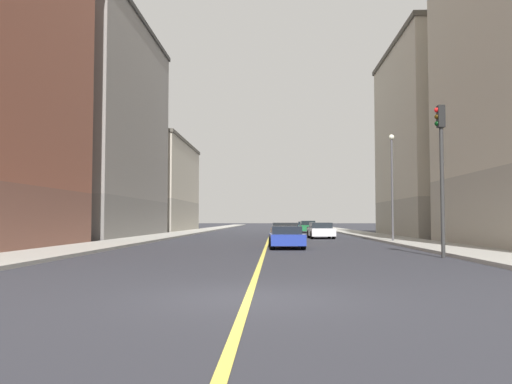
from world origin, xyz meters
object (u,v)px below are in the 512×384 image
building_right_distant (153,186)px  car_black (319,229)px  car_white (321,230)px  car_orange (285,232)px  building_right_midblock (93,129)px  traffic_light_left_near (441,159)px  street_lamp_left_near (392,176)px  car_blue (286,237)px  building_left_mid (443,140)px  car_green (308,227)px  car_teal (305,226)px

building_right_distant → car_black: size_ratio=5.01×
car_white → car_orange: 7.91m
building_right_midblock → traffic_light_left_near: size_ratio=3.38×
building_right_distant → street_lamp_left_near: (23.82, -32.89, -1.44)m
building_right_midblock → car_blue: building_right_midblock is taller
street_lamp_left_near → car_black: 15.25m
building_right_midblock → traffic_light_left_near: 33.36m
car_orange → car_blue: bearing=-90.5°
building_left_mid → car_green: building_left_mid is taller
building_left_mid → car_green: bearing=128.0°
building_right_distant → car_teal: building_right_distant is taller
car_black → building_left_mid: bearing=-11.6°
building_right_distant → car_white: 32.36m
street_lamp_left_near → car_white: 9.58m
car_green → car_blue: bearing=-95.5°
building_right_distant → car_orange: (16.73, -32.38, -5.20)m
car_teal → traffic_light_left_near: bearing=-86.7°
car_black → car_teal: bearing=90.4°
building_right_midblock → car_teal: building_right_midblock is taller
traffic_light_left_near → car_teal: traffic_light_left_near is taller
car_black → building_right_midblock: bearing=-168.7°
building_right_distant → car_teal: 20.80m
building_right_distant → car_white: size_ratio=5.06×
building_left_mid → car_green: 19.89m
car_blue → building_right_midblock: bearing=134.2°
building_right_midblock → car_blue: bearing=-45.8°
car_teal → car_green: bearing=-90.7°
traffic_light_left_near → street_lamp_left_near: 13.49m
car_teal → car_green: car_green is taller
building_right_midblock → building_right_distant: bearing=90.0°
building_left_mid → car_orange: bearing=-141.2°
car_blue → street_lamp_left_near: bearing=43.9°
building_right_distant → car_orange: building_right_distant is taller
street_lamp_left_near → car_blue: bearing=-136.1°
car_white → street_lamp_left_near: bearing=-62.6°
car_white → car_orange: size_ratio=1.04×
traffic_light_left_near → car_teal: size_ratio=1.40×
traffic_light_left_near → car_white: 21.73m
car_black → car_green: car_green is taller
traffic_light_left_near → car_orange: 15.57m
building_left_mid → building_right_distant: building_left_mid is taller
car_white → car_orange: car_orange is taller
building_right_midblock → car_blue: size_ratio=5.15×
car_orange → building_left_mid: bearing=38.8°
car_black → car_green: (-0.25, 12.12, 0.03)m
building_right_distant → car_blue: size_ratio=5.17×
building_right_midblock → car_teal: size_ratio=4.74×
traffic_light_left_near → car_white: size_ratio=1.49×
car_white → car_green: car_green is taller
car_white → car_black: car_white is taller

